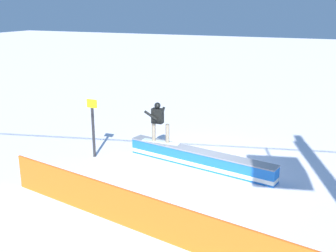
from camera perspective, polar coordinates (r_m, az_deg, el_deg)
name	(u,v)px	position (r m, az deg, el deg)	size (l,w,h in m)	color
ground_plane	(199,166)	(14.14, 4.30, -5.61)	(120.00, 120.00, 0.00)	white
grind_box	(199,159)	(14.04, 4.32, -4.62)	(5.47, 1.61, 0.58)	blue
snowboarder	(158,120)	(14.56, -1.34, 0.77)	(1.41, 0.42, 1.44)	silver
safety_fence	(137,212)	(10.13, -4.26, -11.85)	(8.99, 0.06, 1.00)	orange
trail_marker	(93,127)	(14.87, -10.35, -0.09)	(0.40, 0.10, 2.13)	#262628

